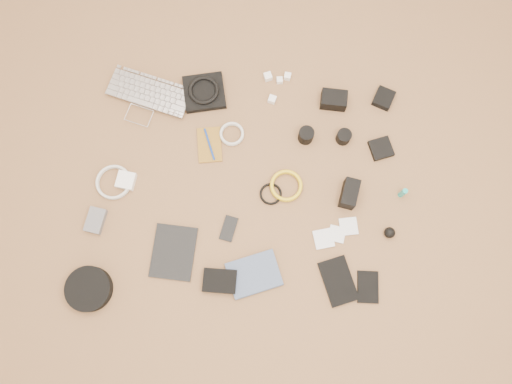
{
  "coord_description": "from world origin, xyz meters",
  "views": [
    {
      "loc": [
        0.05,
        -0.5,
        2.08
      ],
      "look_at": [
        0.04,
        -0.01,
        0.02
      ],
      "focal_mm": 35.0,
      "sensor_mm": 36.0,
      "label": 1
    }
  ],
  "objects_px": {
    "dslr_camera": "(334,100)",
    "laptop": "(145,103)",
    "headphone_case": "(89,289)",
    "tablet": "(174,252)",
    "paperback": "(260,293)",
    "phone": "(229,229)"
  },
  "relations": [
    {
      "from": "tablet",
      "to": "paperback",
      "type": "bearing_deg",
      "value": -17.79
    },
    {
      "from": "tablet",
      "to": "headphone_case",
      "type": "xyz_separation_m",
      "value": [
        -0.33,
        -0.16,
        0.02
      ]
    },
    {
      "from": "paperback",
      "to": "tablet",
      "type": "bearing_deg",
      "value": 47.89
    },
    {
      "from": "phone",
      "to": "headphone_case",
      "type": "bearing_deg",
      "value": -139.73
    },
    {
      "from": "tablet",
      "to": "dslr_camera",
      "type": "bearing_deg",
      "value": 51.24
    },
    {
      "from": "laptop",
      "to": "headphone_case",
      "type": "xyz_separation_m",
      "value": [
        -0.17,
        -0.82,
        0.01
      ]
    },
    {
      "from": "laptop",
      "to": "phone",
      "type": "distance_m",
      "value": 0.68
    },
    {
      "from": "headphone_case",
      "to": "paperback",
      "type": "xyz_separation_m",
      "value": [
        0.69,
        -0.0,
        -0.02
      ]
    },
    {
      "from": "dslr_camera",
      "to": "paperback",
      "type": "distance_m",
      "value": 0.9
    },
    {
      "from": "phone",
      "to": "paperback",
      "type": "relative_size",
      "value": 0.51
    },
    {
      "from": "paperback",
      "to": "dslr_camera",
      "type": "bearing_deg",
      "value": -38.82
    },
    {
      "from": "dslr_camera",
      "to": "laptop",
      "type": "bearing_deg",
      "value": -172.88
    },
    {
      "from": "dslr_camera",
      "to": "paperback",
      "type": "bearing_deg",
      "value": -104.82
    },
    {
      "from": "laptop",
      "to": "dslr_camera",
      "type": "xyz_separation_m",
      "value": [
        0.84,
        0.02,
        0.02
      ]
    },
    {
      "from": "phone",
      "to": "headphone_case",
      "type": "distance_m",
      "value": 0.62
    },
    {
      "from": "headphone_case",
      "to": "paperback",
      "type": "bearing_deg",
      "value": -0.07
    },
    {
      "from": "dslr_camera",
      "to": "phone",
      "type": "xyz_separation_m",
      "value": [
        -0.45,
        -0.58,
        -0.03
      ]
    },
    {
      "from": "phone",
      "to": "headphone_case",
      "type": "xyz_separation_m",
      "value": [
        -0.56,
        -0.26,
        0.02
      ]
    },
    {
      "from": "tablet",
      "to": "paperback",
      "type": "relative_size",
      "value": 1.09
    },
    {
      "from": "laptop",
      "to": "phone",
      "type": "relative_size",
      "value": 3.47
    },
    {
      "from": "headphone_case",
      "to": "paperback",
      "type": "height_order",
      "value": "headphone_case"
    },
    {
      "from": "laptop",
      "to": "headphone_case",
      "type": "bearing_deg",
      "value": -84.02
    }
  ]
}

